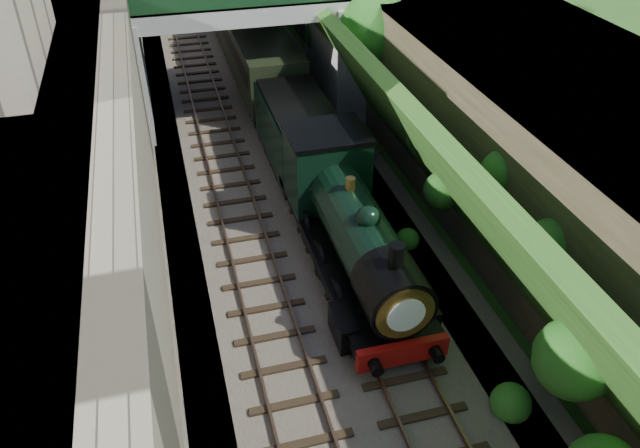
% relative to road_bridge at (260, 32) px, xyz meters
% --- Properties ---
extents(trackbed, '(10.00, 90.00, 0.20)m').
position_rel_road_bridge_xyz_m(trackbed, '(-0.94, -4.00, -3.98)').
color(trackbed, '#473F38').
rests_on(trackbed, ground).
extents(retaining_wall, '(1.00, 90.00, 7.00)m').
position_rel_road_bridge_xyz_m(retaining_wall, '(-6.44, -4.00, -0.58)').
color(retaining_wall, '#756B56').
rests_on(retaining_wall, ground).
extents(street_plateau_left, '(6.00, 90.00, 7.00)m').
position_rel_road_bridge_xyz_m(street_plateau_left, '(-9.94, -4.00, -0.58)').
color(street_plateau_left, '#262628').
rests_on(street_plateau_left, ground).
extents(street_plateau_right, '(8.00, 90.00, 6.25)m').
position_rel_road_bridge_xyz_m(street_plateau_right, '(8.56, -4.00, -0.95)').
color(street_plateau_right, '#262628').
rests_on(street_plateau_right, ground).
extents(embankment_slope, '(4.33, 90.00, 6.36)m').
position_rel_road_bridge_xyz_m(embankment_slope, '(3.97, -4.81, -1.45)').
color(embankment_slope, '#1E4714').
rests_on(embankment_slope, ground).
extents(track_left, '(2.50, 90.00, 0.20)m').
position_rel_road_bridge_xyz_m(track_left, '(-2.94, -4.00, -3.83)').
color(track_left, black).
rests_on(track_left, trackbed).
extents(track_right, '(2.50, 90.00, 0.20)m').
position_rel_road_bridge_xyz_m(track_right, '(0.26, -4.00, -3.83)').
color(track_right, black).
rests_on(track_right, trackbed).
extents(road_bridge, '(16.00, 6.40, 7.25)m').
position_rel_road_bridge_xyz_m(road_bridge, '(0.00, 0.00, 0.00)').
color(road_bridge, gray).
rests_on(road_bridge, ground).
extents(tree, '(3.60, 3.80, 6.60)m').
position_rel_road_bridge_xyz_m(tree, '(4.97, -3.21, 0.57)').
color(tree, black).
rests_on(tree, ground).
extents(locomotive, '(3.10, 10.23, 3.83)m').
position_rel_road_bridge_xyz_m(locomotive, '(0.26, -14.13, -2.18)').
color(locomotive, black).
rests_on(locomotive, trackbed).
extents(tender, '(2.70, 6.00, 3.05)m').
position_rel_road_bridge_xyz_m(tender, '(0.26, -6.76, -2.46)').
color(tender, black).
rests_on(tender, trackbed).
extents(coach_front, '(2.90, 18.00, 3.70)m').
position_rel_road_bridge_xyz_m(coach_front, '(0.26, 5.84, -2.03)').
color(coach_front, black).
rests_on(coach_front, trackbed).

